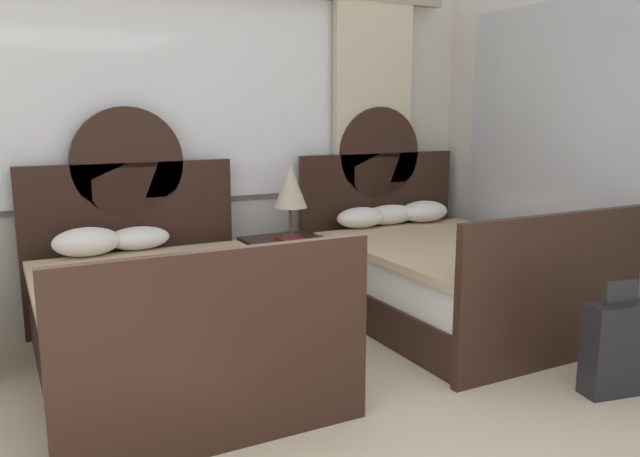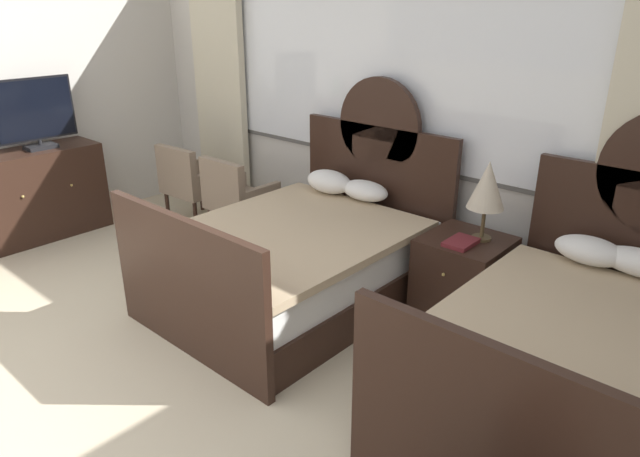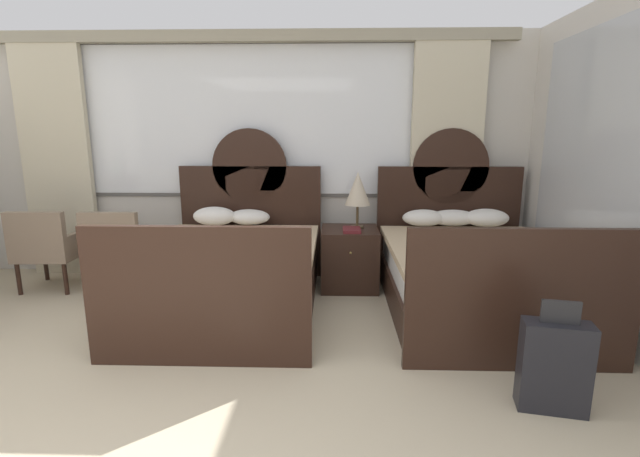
# 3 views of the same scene
# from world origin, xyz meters

# --- Properties ---
(wall_back_window) EXTENTS (6.24, 0.22, 2.70)m
(wall_back_window) POSITION_xyz_m (0.00, 3.79, 1.44)
(wall_back_window) COLOR beige
(wall_back_window) RESTS_ON ground_plane
(bed_near_window) EXTENTS (1.58, 2.14, 1.67)m
(bed_near_window) POSITION_xyz_m (0.01, 2.66, 0.36)
(bed_near_window) COLOR black
(bed_near_window) RESTS_ON ground_plane
(bed_near_mirror) EXTENTS (1.58, 2.14, 1.67)m
(bed_near_mirror) POSITION_xyz_m (2.23, 2.67, 0.37)
(bed_near_mirror) COLOR black
(bed_near_mirror) RESTS_ON ground_plane
(nightstand_between_beds) EXTENTS (0.59, 0.61, 0.64)m
(nightstand_between_beds) POSITION_xyz_m (1.12, 3.27, 0.32)
(nightstand_between_beds) COLOR black
(nightstand_between_beds) RESTS_ON ground_plane
(table_lamp_on_nightstand) EXTENTS (0.27, 0.27, 0.59)m
(table_lamp_on_nightstand) POSITION_xyz_m (1.20, 3.34, 1.04)
(table_lamp_on_nightstand) COLOR brown
(table_lamp_on_nightstand) RESTS_ON nightstand_between_beds
(book_on_nightstand) EXTENTS (0.18, 0.26, 0.03)m
(book_on_nightstand) POSITION_xyz_m (1.14, 3.16, 0.65)
(book_on_nightstand) COLOR maroon
(book_on_nightstand) RESTS_ON nightstand_between_beds
(armchair_by_window_left) EXTENTS (0.58, 0.58, 0.86)m
(armchair_by_window_left) POSITION_xyz_m (-1.27, 3.09, 0.48)
(armchair_by_window_left) COLOR #84705B
(armchair_by_window_left) RESTS_ON ground_plane
(armchair_by_window_centre) EXTENTS (0.60, 0.60, 0.86)m
(armchair_by_window_centre) POSITION_xyz_m (-2.02, 3.09, 0.48)
(armchair_by_window_centre) COLOR #84705B
(armchair_by_window_centre) RESTS_ON ground_plane
(suitcase_on_floor) EXTENTS (0.41, 0.23, 0.69)m
(suitcase_on_floor) POSITION_xyz_m (2.25, 1.12, 0.28)
(suitcase_on_floor) COLOR black
(suitcase_on_floor) RESTS_ON ground_plane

